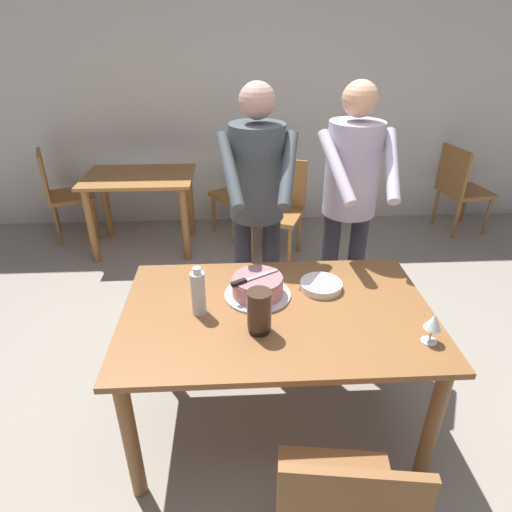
{
  "coord_description": "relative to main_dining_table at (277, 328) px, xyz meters",
  "views": [
    {
      "loc": [
        -0.19,
        -1.73,
        1.99
      ],
      "look_at": [
        -0.09,
        0.28,
        0.9
      ],
      "focal_mm": 30.42,
      "sensor_mm": 36.0,
      "label": 1
    }
  ],
  "objects": [
    {
      "name": "background_chair_1",
      "position": [
        -1.93,
        2.51,
        -0.15
      ],
      "size": [
        0.57,
        0.57,
        0.9
      ],
      "color": "#9E6633",
      "rests_on": "ground_plane"
    },
    {
      "name": "background_table",
      "position": [
        -1.08,
        2.21,
        -0.07
      ],
      "size": [
        1.0,
        0.7,
        0.74
      ],
      "color": "#9E6633",
      "rests_on": "ground_plane"
    },
    {
      "name": "hurricane_lamp",
      "position": [
        -0.1,
        -0.16,
        0.21
      ],
      "size": [
        0.11,
        0.11,
        0.21
      ],
      "color": "black",
      "rests_on": "main_dining_table"
    },
    {
      "name": "water_bottle",
      "position": [
        -0.38,
        -0.0,
        0.22
      ],
      "size": [
        0.07,
        0.07,
        0.25
      ],
      "color": "silver",
      "rests_on": "main_dining_table"
    },
    {
      "name": "person_cutting_cake",
      "position": [
        -0.06,
        0.69,
        0.43
      ],
      "size": [
        0.47,
        0.55,
        1.72
      ],
      "color": "#2D2D38",
      "rests_on": "ground_plane"
    },
    {
      "name": "background_chair_0",
      "position": [
        0.21,
        2.0,
        -0.15
      ],
      "size": [
        0.57,
        0.57,
        0.9
      ],
      "color": "#9E6633",
      "rests_on": "ground_plane"
    },
    {
      "name": "ground_plane",
      "position": [
        0.0,
        0.0,
        -0.64
      ],
      "size": [
        14.0,
        14.0,
        0.0
      ],
      "primitive_type": "plane",
      "color": "gray"
    },
    {
      "name": "back_wall",
      "position": [
        0.0,
        2.91,
        0.71
      ],
      "size": [
        10.0,
        0.12,
        2.7
      ],
      "primitive_type": "cube",
      "color": "silver",
      "rests_on": "ground_plane"
    },
    {
      "name": "wine_glass_near",
      "position": [
        0.65,
        -0.27,
        0.21
      ],
      "size": [
        0.08,
        0.08,
        0.14
      ],
      "color": "silver",
      "rests_on": "main_dining_table"
    },
    {
      "name": "person_standing_beside",
      "position": [
        0.51,
        0.72,
        0.43
      ],
      "size": [
        0.47,
        0.56,
        1.72
      ],
      "color": "#2D2D38",
      "rests_on": "ground_plane"
    },
    {
      "name": "plate_stack",
      "position": [
        0.25,
        0.18,
        0.13
      ],
      "size": [
        0.22,
        0.22,
        0.04
      ],
      "color": "white",
      "rests_on": "main_dining_table"
    },
    {
      "name": "cake_knife",
      "position": [
        -0.15,
        0.1,
        0.22
      ],
      "size": [
        0.24,
        0.16,
        0.02
      ],
      "color": "silver",
      "rests_on": "cake_on_platter"
    },
    {
      "name": "main_dining_table",
      "position": [
        0.0,
        0.0,
        0.0
      ],
      "size": [
        1.51,
        0.96,
        0.75
      ],
      "color": "brown",
      "rests_on": "ground_plane"
    },
    {
      "name": "background_chair_3",
      "position": [
        -0.12,
        2.41,
        -0.15
      ],
      "size": [
        0.61,
        0.61,
        0.9
      ],
      "color": "#9E6633",
      "rests_on": "ground_plane"
    },
    {
      "name": "cake_on_platter",
      "position": [
        -0.09,
        0.13,
        0.16
      ],
      "size": [
        0.34,
        0.34,
        0.11
      ],
      "color": "silver",
      "rests_on": "main_dining_table"
    },
    {
      "name": "background_chair_2",
      "position": [
        2.14,
        2.43,
        -0.15
      ],
      "size": [
        0.51,
        0.51,
        0.9
      ],
      "color": "#9E6633",
      "rests_on": "ground_plane"
    }
  ]
}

